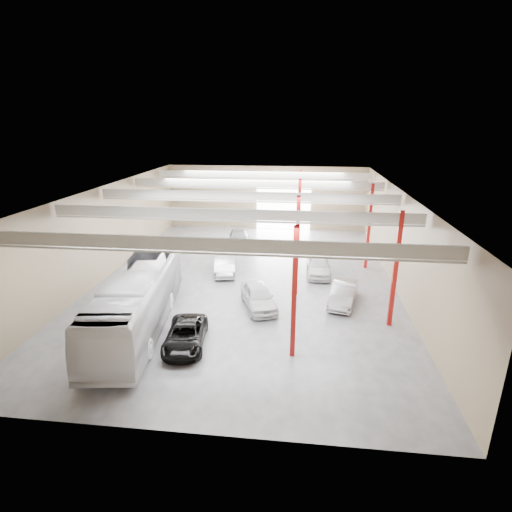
% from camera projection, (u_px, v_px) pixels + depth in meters
% --- Properties ---
extents(depot_shell, '(22.12, 32.12, 7.06)m').
position_uv_depth(depot_shell, '(249.00, 216.00, 29.58)').
color(depot_shell, '#4D4D52').
rests_on(depot_shell, ground).
extents(coach_bus, '(4.54, 12.87, 3.51)m').
position_uv_depth(coach_bus, '(138.00, 300.00, 23.22)').
color(coach_bus, silver).
rests_on(coach_bus, ground).
extents(black_sedan, '(2.61, 4.71, 1.25)m').
position_uv_depth(black_sedan, '(185.00, 335.00, 21.63)').
color(black_sedan, black).
rests_on(black_sedan, ground).
extents(car_row_a, '(3.23, 4.89, 1.55)m').
position_uv_depth(car_row_a, '(258.00, 296.00, 26.10)').
color(car_row_a, silver).
rests_on(car_row_a, ground).
extents(car_row_b, '(2.47, 4.90, 1.54)m').
position_uv_depth(car_row_b, '(225.00, 263.00, 32.22)').
color(car_row_b, '#9F9FA4').
rests_on(car_row_b, ground).
extents(car_row_c, '(2.80, 5.16, 1.42)m').
position_uv_depth(car_row_c, '(239.00, 238.00, 39.19)').
color(car_row_c, gray).
rests_on(car_row_c, ground).
extents(car_right_near, '(2.47, 4.57, 1.43)m').
position_uv_depth(car_right_near, '(343.00, 293.00, 26.66)').
color(car_right_near, '#9F9FA3').
rests_on(car_right_near, ground).
extents(car_right_far, '(1.90, 4.52, 1.53)m').
position_uv_depth(car_right_far, '(318.00, 265.00, 31.70)').
color(car_right_far, silver).
rests_on(car_right_far, ground).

